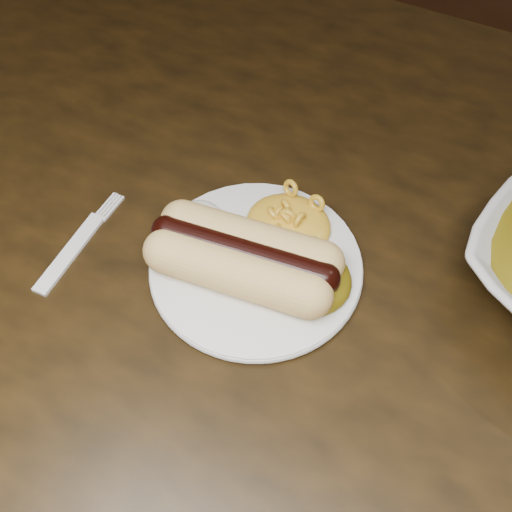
% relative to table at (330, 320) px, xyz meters
% --- Properties ---
extents(floor, '(4.00, 4.00, 0.00)m').
position_rel_table_xyz_m(floor, '(0.00, 0.00, -0.66)').
color(floor, '#41291A').
rests_on(floor, ground).
extents(table, '(1.60, 0.90, 0.75)m').
position_rel_table_xyz_m(table, '(0.00, 0.00, 0.00)').
color(table, black).
rests_on(table, floor).
extents(plate, '(0.25, 0.25, 0.01)m').
position_rel_table_xyz_m(plate, '(-0.07, -0.03, 0.10)').
color(plate, silver).
rests_on(plate, table).
extents(hotdog, '(0.15, 0.09, 0.04)m').
position_rel_table_xyz_m(hotdog, '(-0.08, -0.05, 0.12)').
color(hotdog, '#FAC869').
rests_on(hotdog, plate).
extents(mac_and_cheese, '(0.08, 0.08, 0.03)m').
position_rel_table_xyz_m(mac_and_cheese, '(-0.06, 0.02, 0.12)').
color(mac_and_cheese, gold).
rests_on(mac_and_cheese, plate).
extents(sour_cream, '(0.06, 0.06, 0.03)m').
position_rel_table_xyz_m(sour_cream, '(-0.14, -0.02, 0.12)').
color(sour_cream, white).
rests_on(sour_cream, plate).
extents(taco_salad, '(0.08, 0.08, 0.04)m').
position_rel_table_xyz_m(taco_salad, '(-0.02, -0.03, 0.12)').
color(taco_salad, '#9A5308').
rests_on(taco_salad, plate).
extents(fork, '(0.03, 0.16, 0.00)m').
position_rel_table_xyz_m(fork, '(-0.24, -0.10, 0.09)').
color(fork, silver).
rests_on(fork, table).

